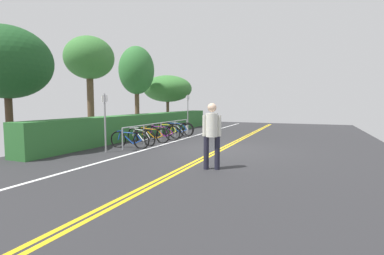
% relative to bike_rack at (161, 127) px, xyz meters
% --- Properties ---
extents(ground_plane, '(30.68, 12.25, 0.05)m').
position_rel_bike_rack_xyz_m(ground_plane, '(-1.46, -3.37, -0.65)').
color(ground_plane, '#2B2B2D').
extents(centre_line_yellow_inner, '(27.61, 0.10, 0.00)m').
position_rel_bike_rack_xyz_m(centre_line_yellow_inner, '(-1.46, -3.45, -0.62)').
color(centre_line_yellow_inner, gold).
rests_on(centre_line_yellow_inner, ground_plane).
extents(centre_line_yellow_outer, '(27.61, 0.10, 0.00)m').
position_rel_bike_rack_xyz_m(centre_line_yellow_outer, '(-1.46, -3.29, -0.62)').
color(centre_line_yellow_outer, gold).
rests_on(centre_line_yellow_outer, ground_plane).
extents(bike_lane_stripe_white, '(27.61, 0.12, 0.00)m').
position_rel_bike_rack_xyz_m(bike_lane_stripe_white, '(-1.46, -0.77, -0.62)').
color(bike_lane_stripe_white, white).
rests_on(bike_lane_stripe_white, ground_plane).
extents(bike_rack, '(6.01, 0.05, 0.84)m').
position_rel_bike_rack_xyz_m(bike_rack, '(0.00, 0.00, 0.00)').
color(bike_rack, '#9EA0A5').
rests_on(bike_rack, ground_plane).
extents(bicycle_0, '(0.46, 1.68, 0.70)m').
position_rel_bike_rack_xyz_m(bicycle_0, '(-2.53, -0.01, -0.30)').
color(bicycle_0, black).
rests_on(bicycle_0, ground_plane).
extents(bicycle_1, '(0.67, 1.73, 0.73)m').
position_rel_bike_rack_xyz_m(bicycle_1, '(-1.64, 0.05, -0.28)').
color(bicycle_1, black).
rests_on(bicycle_1, ground_plane).
extents(bicycle_2, '(0.46, 1.71, 0.69)m').
position_rel_bike_rack_xyz_m(bicycle_2, '(-0.78, 0.02, -0.30)').
color(bicycle_2, black).
rests_on(bicycle_2, ground_plane).
extents(bicycle_3, '(0.65, 1.70, 0.74)m').
position_rel_bike_rack_xyz_m(bicycle_3, '(-0.01, -0.04, -0.28)').
color(bicycle_3, black).
rests_on(bicycle_3, ground_plane).
extents(bicycle_4, '(0.47, 1.73, 0.78)m').
position_rel_bike_rack_xyz_m(bicycle_4, '(0.79, 0.12, -0.26)').
color(bicycle_4, black).
rests_on(bicycle_4, ground_plane).
extents(bicycle_5, '(0.52, 1.83, 0.79)m').
position_rel_bike_rack_xyz_m(bicycle_5, '(1.73, 0.02, -0.25)').
color(bicycle_5, black).
rests_on(bicycle_5, ground_plane).
extents(bicycle_6, '(0.63, 1.71, 0.69)m').
position_rel_bike_rack_xyz_m(bicycle_6, '(2.45, 0.13, -0.30)').
color(bicycle_6, black).
rests_on(bicycle_6, ground_plane).
extents(pedestrian, '(0.32, 0.47, 1.74)m').
position_rel_bike_rack_xyz_m(pedestrian, '(-4.69, -4.10, 0.39)').
color(pedestrian, '#1E1E2D').
rests_on(pedestrian, ground_plane).
extents(sign_post_near, '(0.36, 0.07, 2.07)m').
position_rel_bike_rack_xyz_m(sign_post_near, '(-3.67, 0.21, 0.63)').
color(sign_post_near, gray).
rests_on(sign_post_near, ground_plane).
extents(sign_post_far, '(0.36, 0.06, 2.23)m').
position_rel_bike_rack_xyz_m(sign_post_far, '(3.58, 0.19, 0.72)').
color(sign_post_far, gray).
rests_on(sign_post_far, ground_plane).
extents(hedge_backdrop, '(14.96, 0.89, 1.16)m').
position_rel_bike_rack_xyz_m(hedge_backdrop, '(1.50, 1.71, -0.04)').
color(hedge_backdrop, '#2D6B30').
rests_on(hedge_backdrop, ground_plane).
extents(tree_near_left, '(3.00, 3.00, 4.38)m').
position_rel_bike_rack_xyz_m(tree_near_left, '(-5.03, 3.23, 2.50)').
color(tree_near_left, '#473323').
rests_on(tree_near_left, ground_plane).
extents(tree_mid, '(2.44, 2.44, 5.05)m').
position_rel_bike_rack_xyz_m(tree_mid, '(-0.34, 3.85, 3.31)').
color(tree_mid, brown).
rests_on(tree_mid, ground_plane).
extents(tree_far_right, '(2.20, 2.20, 5.26)m').
position_rel_bike_rack_xyz_m(tree_far_right, '(3.59, 3.68, 3.12)').
color(tree_far_right, brown).
rests_on(tree_far_right, ground_plane).
extents(tree_extra, '(3.50, 3.50, 3.72)m').
position_rel_bike_rack_xyz_m(tree_extra, '(6.77, 3.17, 2.14)').
color(tree_extra, brown).
rests_on(tree_extra, ground_plane).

